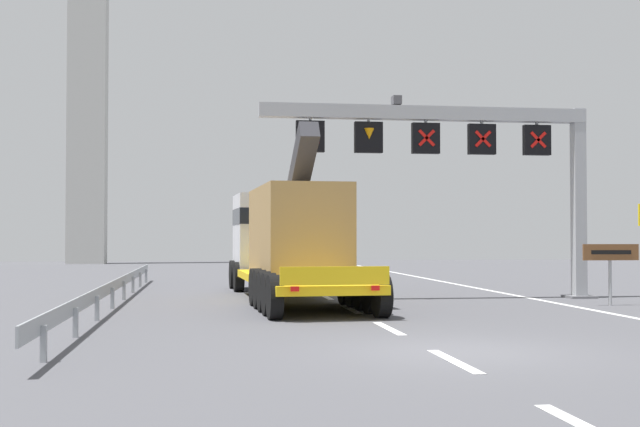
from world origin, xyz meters
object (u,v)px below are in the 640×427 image
(tourist_info_sign_brown, at_px, (611,258))
(bridge_pylon_distant, at_px, (88,15))
(overhead_lane_gantry, at_px, (463,144))
(heavy_haul_truck_yellow, at_px, (286,238))

(tourist_info_sign_brown, xyz_separation_m, bridge_pylon_distant, (-20.74, 41.22, 17.45))
(overhead_lane_gantry, bearing_deg, bridge_pylon_distant, 114.27)
(overhead_lane_gantry, bearing_deg, tourist_info_sign_brown, -40.67)
(heavy_haul_truck_yellow, distance_m, bridge_pylon_distant, 41.94)
(overhead_lane_gantry, relative_size, bridge_pylon_distant, 0.30)
(heavy_haul_truck_yellow, bearing_deg, bridge_pylon_distant, 107.48)
(heavy_haul_truck_yellow, distance_m, tourist_info_sign_brown, 10.31)
(heavy_haul_truck_yellow, bearing_deg, tourist_info_sign_brown, -26.49)
(overhead_lane_gantry, height_order, heavy_haul_truck_yellow, overhead_lane_gantry)
(overhead_lane_gantry, xyz_separation_m, bridge_pylon_distant, (-17.22, 38.19, 13.77))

